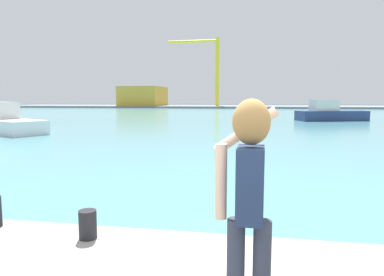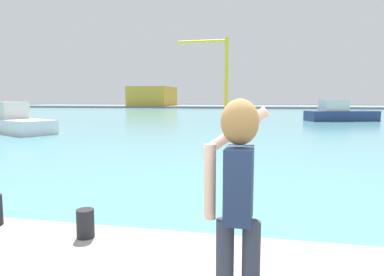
{
  "view_description": "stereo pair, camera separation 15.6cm",
  "coord_description": "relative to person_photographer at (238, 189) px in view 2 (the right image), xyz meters",
  "views": [
    {
      "loc": [
        0.3,
        -2.3,
        2.34
      ],
      "look_at": [
        -0.68,
        3.24,
        1.7
      ],
      "focal_mm": 32.33,
      "sensor_mm": 36.0,
      "label": 1
    },
    {
      "loc": [
        0.46,
        -2.27,
        2.34
      ],
      "look_at": [
        -0.68,
        3.24,
        1.7
      ],
      "focal_mm": 32.33,
      "sensor_mm": 36.0,
      "label": 2
    }
  ],
  "objects": [
    {
      "name": "boat_moored",
      "position": [
        -16.93,
        18.64,
        -0.92
      ],
      "size": [
        7.46,
        5.43,
        2.11
      ],
      "rotation": [
        0.0,
        0.0,
        -0.48
      ],
      "color": "white",
      "rests_on": "harbor_water"
    },
    {
      "name": "harbor_water",
      "position": [
        -0.28,
        51.72,
        -1.66
      ],
      "size": [
        140.0,
        100.0,
        0.02
      ],
      "primitive_type": "cube",
      "color": "#599EA8",
      "rests_on": "ground_plane"
    },
    {
      "name": "warehouse_left",
      "position": [
        -30.15,
        90.49,
        1.43
      ],
      "size": [
        10.58,
        13.88,
        5.17
      ],
      "primitive_type": "cube",
      "color": "gold",
      "rests_on": "far_shore_dock"
    },
    {
      "name": "port_crane",
      "position": [
        -11.22,
        89.49,
        9.88
      ],
      "size": [
        13.69,
        1.11,
        17.76
      ],
      "color": "yellow",
      "rests_on": "far_shore_dock"
    },
    {
      "name": "boat_moored_2",
      "position": [
        8.12,
        36.47,
        -0.86
      ],
      "size": [
        7.69,
        4.64,
        2.27
      ],
      "rotation": [
        0.0,
        0.0,
        0.31
      ],
      "color": "navy",
      "rests_on": "harbor_water"
    },
    {
      "name": "person_photographer",
      "position": [
        0.0,
        0.0,
        0.0
      ],
      "size": [
        0.53,
        0.55,
        1.74
      ],
      "rotation": [
        0.0,
        0.0,
        1.55
      ],
      "color": "#2D3342",
      "rests_on": "quay_promenade"
    },
    {
      "name": "ground_plane",
      "position": [
        -0.28,
        49.72,
        -1.67
      ],
      "size": [
        220.0,
        220.0,
        0.0
      ],
      "primitive_type": "plane",
      "color": "#334751"
    },
    {
      "name": "far_shore_dock",
      "position": [
        -0.28,
        91.72,
        -1.41
      ],
      "size": [
        140.0,
        20.0,
        0.51
      ],
      "primitive_type": "cube",
      "color": "gray",
      "rests_on": "ground_plane"
    },
    {
      "name": "harbor_bollard",
      "position": [
        -1.98,
        1.29,
        -0.89
      ],
      "size": [
        0.22,
        0.22,
        0.36
      ],
      "primitive_type": "cylinder",
      "color": "black",
      "rests_on": "quay_promenade"
    }
  ]
}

